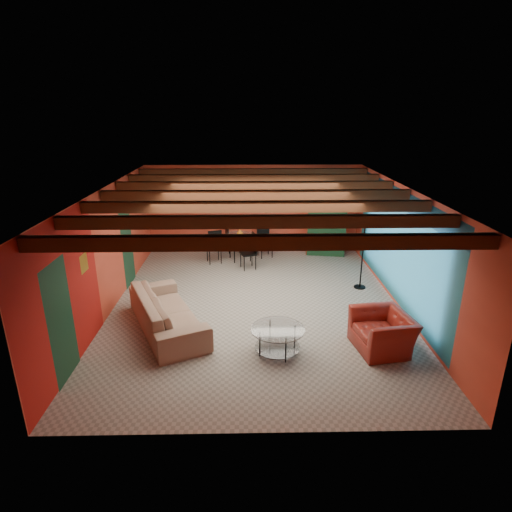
{
  "coord_description": "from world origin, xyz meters",
  "views": [
    {
      "loc": [
        -0.18,
        -8.72,
        4.3
      ],
      "look_at": [
        0.0,
        0.2,
        1.15
      ],
      "focal_mm": 29.47,
      "sensor_mm": 36.0,
      "label": 1
    }
  ],
  "objects_px": {
    "sofa": "(167,312)",
    "armchair": "(382,332)",
    "potted_plant": "(328,183)",
    "coffee_table": "(278,340)",
    "dining_table": "(240,243)",
    "floor_lamp": "(363,254)",
    "armoire": "(325,223)",
    "vase": "(240,223)"
  },
  "relations": [
    {
      "from": "sofa",
      "to": "armchair",
      "type": "distance_m",
      "value": 4.25
    },
    {
      "from": "potted_plant",
      "to": "coffee_table",
      "type": "bearing_deg",
      "value": -108.11
    },
    {
      "from": "armchair",
      "to": "dining_table",
      "type": "relative_size",
      "value": 0.55
    },
    {
      "from": "floor_lamp",
      "to": "armoire",
      "type": "bearing_deg",
      "value": 99.46
    },
    {
      "from": "armoire",
      "to": "potted_plant",
      "type": "height_order",
      "value": "potted_plant"
    },
    {
      "from": "sofa",
      "to": "potted_plant",
      "type": "distance_m",
      "value": 6.45
    },
    {
      "from": "coffee_table",
      "to": "potted_plant",
      "type": "xyz_separation_m",
      "value": [
        1.85,
        5.65,
        1.93
      ]
    },
    {
      "from": "potted_plant",
      "to": "armchair",
      "type": "bearing_deg",
      "value": -88.75
    },
    {
      "from": "armchair",
      "to": "coffee_table",
      "type": "distance_m",
      "value": 1.97
    },
    {
      "from": "sofa",
      "to": "dining_table",
      "type": "xyz_separation_m",
      "value": [
        1.42,
        4.17,
        0.13
      ]
    },
    {
      "from": "dining_table",
      "to": "vase",
      "type": "relative_size",
      "value": 10.16
    },
    {
      "from": "sofa",
      "to": "armoire",
      "type": "xyz_separation_m",
      "value": [
        4.04,
        4.7,
        0.58
      ]
    },
    {
      "from": "vase",
      "to": "potted_plant",
      "type": "bearing_deg",
      "value": 11.55
    },
    {
      "from": "potted_plant",
      "to": "vase",
      "type": "bearing_deg",
      "value": -168.45
    },
    {
      "from": "sofa",
      "to": "armchair",
      "type": "relative_size",
      "value": 2.42
    },
    {
      "from": "armchair",
      "to": "coffee_table",
      "type": "bearing_deg",
      "value": -96.85
    },
    {
      "from": "armoire",
      "to": "coffee_table",
      "type": "bearing_deg",
      "value": -98.62
    },
    {
      "from": "coffee_table",
      "to": "armoire",
      "type": "xyz_separation_m",
      "value": [
        1.85,
        5.65,
        0.71
      ]
    },
    {
      "from": "coffee_table",
      "to": "potted_plant",
      "type": "relative_size",
      "value": 1.97
    },
    {
      "from": "coffee_table",
      "to": "armchair",
      "type": "bearing_deg",
      "value": 2.9
    },
    {
      "from": "dining_table",
      "to": "sofa",
      "type": "bearing_deg",
      "value": -108.87
    },
    {
      "from": "sofa",
      "to": "floor_lamp",
      "type": "distance_m",
      "value": 4.94
    },
    {
      "from": "armchair",
      "to": "dining_table",
      "type": "xyz_separation_m",
      "value": [
        -2.74,
        5.01,
        0.16
      ]
    },
    {
      "from": "armoire",
      "to": "vase",
      "type": "xyz_separation_m",
      "value": [
        -2.62,
        -0.53,
        0.16
      ]
    },
    {
      "from": "sofa",
      "to": "coffee_table",
      "type": "distance_m",
      "value": 2.39
    },
    {
      "from": "coffee_table",
      "to": "vase",
      "type": "height_order",
      "value": "vase"
    },
    {
      "from": "vase",
      "to": "coffee_table",
      "type": "bearing_deg",
      "value": -81.44
    },
    {
      "from": "vase",
      "to": "dining_table",
      "type": "bearing_deg",
      "value": 180.0
    },
    {
      "from": "potted_plant",
      "to": "vase",
      "type": "xyz_separation_m",
      "value": [
        -2.62,
        -0.53,
        -1.06
      ]
    },
    {
      "from": "coffee_table",
      "to": "sofa",
      "type": "bearing_deg",
      "value": 156.67
    },
    {
      "from": "sofa",
      "to": "armoire",
      "type": "distance_m",
      "value": 6.23
    },
    {
      "from": "floor_lamp",
      "to": "vase",
      "type": "bearing_deg",
      "value": 144.76
    },
    {
      "from": "dining_table",
      "to": "armoire",
      "type": "height_order",
      "value": "armoire"
    },
    {
      "from": "sofa",
      "to": "floor_lamp",
      "type": "xyz_separation_m",
      "value": [
        4.49,
        2.0,
        0.52
      ]
    },
    {
      "from": "armchair",
      "to": "potted_plant",
      "type": "height_order",
      "value": "potted_plant"
    },
    {
      "from": "coffee_table",
      "to": "potted_plant",
      "type": "bearing_deg",
      "value": 71.89
    },
    {
      "from": "floor_lamp",
      "to": "potted_plant",
      "type": "relative_size",
      "value": 3.56
    },
    {
      "from": "sofa",
      "to": "vase",
      "type": "height_order",
      "value": "vase"
    },
    {
      "from": "coffee_table",
      "to": "armoire",
      "type": "distance_m",
      "value": 5.98
    },
    {
      "from": "dining_table",
      "to": "potted_plant",
      "type": "xyz_separation_m",
      "value": [
        2.62,
        0.53,
        1.67
      ]
    },
    {
      "from": "potted_plant",
      "to": "dining_table",
      "type": "bearing_deg",
      "value": -168.45
    },
    {
      "from": "dining_table",
      "to": "floor_lamp",
      "type": "relative_size",
      "value": 1.1
    }
  ]
}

